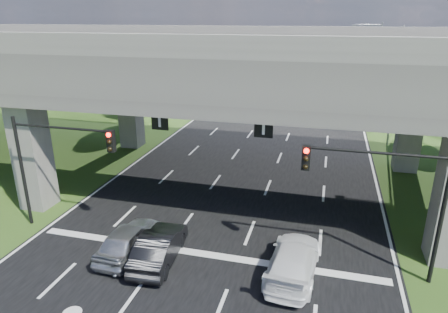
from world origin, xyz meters
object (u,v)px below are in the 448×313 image
at_px(streetlight_far, 391,78).
at_px(car_dark, 159,247).
at_px(car_silver, 129,239).
at_px(car_white, 293,260).
at_px(signal_left, 55,155).
at_px(signal_right, 388,187).
at_px(streetlight_beyond, 374,58).

relative_size(streetlight_far, car_dark, 2.26).
xyz_separation_m(car_silver, car_dark, (1.62, -0.24, -0.01)).
height_order(car_silver, car_white, car_silver).
bearing_deg(car_silver, signal_left, -13.65).
distance_m(signal_right, car_white, 5.00).
distance_m(streetlight_far, car_silver, 25.69).
bearing_deg(streetlight_beyond, streetlight_far, -90.00).
relative_size(signal_left, streetlight_far, 0.60).
height_order(streetlight_far, streetlight_beyond, same).
bearing_deg(car_silver, streetlight_beyond, -108.03).
distance_m(signal_right, signal_left, 15.65).
xyz_separation_m(signal_right, car_silver, (-11.18, -1.24, -3.41)).
bearing_deg(car_white, streetlight_far, -101.97).
bearing_deg(streetlight_beyond, signal_left, -116.43).
bearing_deg(streetlight_far, car_white, -105.38).
bearing_deg(streetlight_far, car_dark, -118.78).
bearing_deg(car_silver, signal_right, -171.88).
xyz_separation_m(signal_left, car_dark, (6.09, -1.47, -3.43)).
distance_m(signal_right, car_silver, 11.75).
distance_m(signal_right, streetlight_beyond, 36.17).
bearing_deg(car_silver, streetlight_far, -120.48).
xyz_separation_m(signal_right, car_white, (-3.51, -0.94, -3.44)).
distance_m(signal_left, car_silver, 5.76).
relative_size(streetlight_far, streetlight_beyond, 1.00).
distance_m(car_silver, car_dark, 1.64).
bearing_deg(car_white, signal_left, -1.03).
bearing_deg(car_dark, car_white, 179.98).
relative_size(car_silver, car_white, 0.88).
xyz_separation_m(streetlight_beyond, car_silver, (-13.45, -37.29, -5.07)).
xyz_separation_m(streetlight_beyond, car_white, (-5.78, -37.00, -5.10)).
relative_size(signal_left, streetlight_beyond, 0.60).
xyz_separation_m(streetlight_far, car_white, (-5.78, -21.00, -5.10)).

